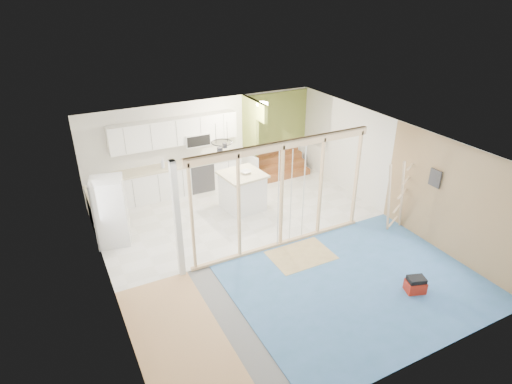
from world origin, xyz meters
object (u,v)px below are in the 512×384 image
fridge (111,212)px  ladder (397,196)px  island (243,191)px  toolbox (415,285)px

fridge → ladder: (6.22, -2.62, 0.14)m
ladder → island: bearing=114.1°
toolbox → ladder: 2.49m
toolbox → ladder: size_ratio=0.24×
island → toolbox: (1.54, -4.73, -0.35)m
fridge → island: (3.41, 0.12, -0.30)m
fridge → toolbox: bearing=-30.5°
island → toolbox: size_ratio=2.65×
fridge → toolbox: 6.80m
toolbox → ladder: (1.27, 1.99, 0.79)m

